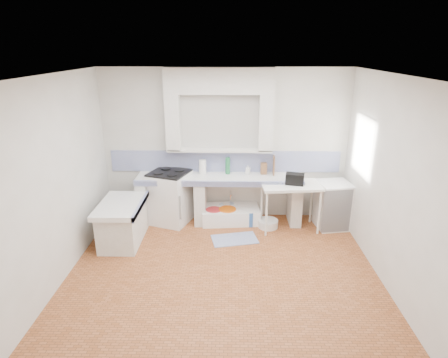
{
  "coord_description": "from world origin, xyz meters",
  "views": [
    {
      "loc": [
        0.11,
        -4.66,
        3.13
      ],
      "look_at": [
        0.0,
        1.0,
        1.1
      ],
      "focal_mm": 29.72,
      "sensor_mm": 36.0,
      "label": 1
    }
  ],
  "objects_px": {
    "sink": "(230,215)",
    "fridge": "(333,205)",
    "stove": "(170,198)",
    "side_table": "(290,207)"
  },
  "relations": [
    {
      "from": "stove",
      "to": "sink",
      "type": "distance_m",
      "value": 1.17
    },
    {
      "from": "stove",
      "to": "side_table",
      "type": "xyz_separation_m",
      "value": [
        2.18,
        -0.27,
        -0.05
      ]
    },
    {
      "from": "stove",
      "to": "fridge",
      "type": "height_order",
      "value": "stove"
    },
    {
      "from": "stove",
      "to": "fridge",
      "type": "relative_size",
      "value": 1.13
    },
    {
      "from": "stove",
      "to": "sink",
      "type": "xyz_separation_m",
      "value": [
        1.12,
        0.02,
        -0.35
      ]
    },
    {
      "from": "fridge",
      "to": "sink",
      "type": "bearing_deg",
      "value": 165.48
    },
    {
      "from": "sink",
      "to": "side_table",
      "type": "relative_size",
      "value": 1.03
    },
    {
      "from": "sink",
      "to": "side_table",
      "type": "distance_m",
      "value": 1.14
    },
    {
      "from": "sink",
      "to": "fridge",
      "type": "distance_m",
      "value": 1.89
    },
    {
      "from": "sink",
      "to": "fridge",
      "type": "relative_size",
      "value": 1.25
    }
  ]
}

